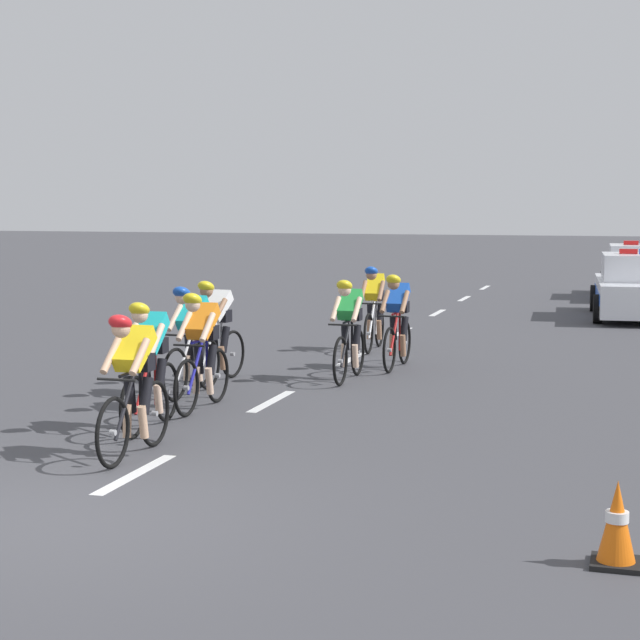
# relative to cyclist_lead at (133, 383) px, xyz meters

# --- Properties ---
(ground_plane) EXTENTS (160.00, 160.00, 0.00)m
(ground_plane) POSITION_rel_cyclist_lead_xyz_m (0.33, -2.18, -0.79)
(ground_plane) COLOR #424247
(lane_markings_centre) EXTENTS (0.14, 29.60, 0.01)m
(lane_markings_centre) POSITION_rel_cyclist_lead_xyz_m (0.33, 9.37, -0.78)
(lane_markings_centre) COLOR white
(lane_markings_centre) RESTS_ON ground
(cyclist_lead) EXTENTS (0.42, 1.72, 1.56)m
(cyclist_lead) POSITION_rel_cyclist_lead_xyz_m (0.00, 0.00, 0.00)
(cyclist_lead) COLOR black
(cyclist_lead) RESTS_ON ground
(cyclist_second) EXTENTS (0.43, 1.72, 1.56)m
(cyclist_second) POSITION_rel_cyclist_lead_xyz_m (-0.43, 1.26, 0.00)
(cyclist_second) COLOR black
(cyclist_second) RESTS_ON ground
(cyclist_third) EXTENTS (0.42, 1.72, 1.56)m
(cyclist_third) POSITION_rel_cyclist_lead_xyz_m (-0.34, 2.58, 0.00)
(cyclist_third) COLOR black
(cyclist_third) RESTS_ON ground
(cyclist_fourth) EXTENTS (0.43, 1.72, 1.56)m
(cyclist_fourth) POSITION_rel_cyclist_lead_xyz_m (-0.87, 3.47, 0.00)
(cyclist_fourth) COLOR black
(cyclist_fourth) RESTS_ON ground
(cyclist_fifth) EXTENTS (0.45, 1.72, 1.56)m
(cyclist_fifth) POSITION_rel_cyclist_lead_xyz_m (-0.95, 4.52, 0.00)
(cyclist_fifth) COLOR black
(cyclist_fifth) RESTS_ON ground
(cyclist_sixth) EXTENTS (0.42, 1.72, 1.56)m
(cyclist_sixth) POSITION_rel_cyclist_lead_xyz_m (0.88, 5.28, 0.00)
(cyclist_sixth) COLOR black
(cyclist_sixth) RESTS_ON ground
(cyclist_seventh) EXTENTS (0.42, 1.72, 1.56)m
(cyclist_seventh) POSITION_rel_cyclist_lead_xyz_m (1.30, 6.63, 0.00)
(cyclist_seventh) COLOR black
(cyclist_seventh) RESTS_ON ground
(cyclist_eighth) EXTENTS (0.43, 1.72, 1.56)m
(cyclist_eighth) POSITION_rel_cyclist_lead_xyz_m (0.44, 8.57, 0.00)
(cyclist_eighth) COLOR black
(cyclist_eighth) RESTS_ON ground
(police_car_nearest) EXTENTS (2.23, 4.51, 1.59)m
(police_car_nearest) POSITION_rel_cyclist_lead_xyz_m (4.92, 15.60, -0.11)
(police_car_nearest) COLOR silver
(police_car_nearest) RESTS_ON ground
(police_car_second) EXTENTS (2.16, 4.48, 1.59)m
(police_car_second) POSITION_rel_cyclist_lead_xyz_m (4.92, 21.06, -0.11)
(police_car_second) COLOR silver
(police_car_second) RESTS_ON ground
(traffic_cone_near) EXTENTS (0.36, 0.36, 0.64)m
(traffic_cone_near) POSITION_rel_cyclist_lead_xyz_m (4.90, -2.01, -0.48)
(traffic_cone_near) COLOR black
(traffic_cone_near) RESTS_ON ground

